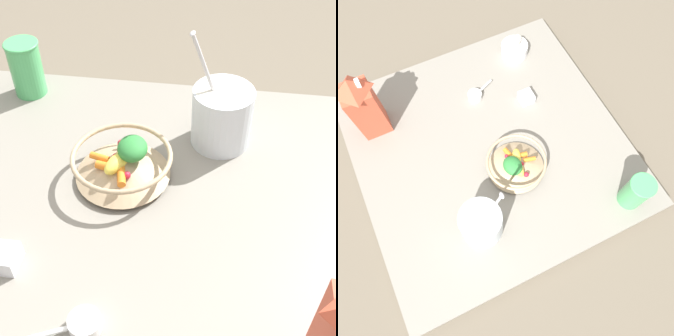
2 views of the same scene
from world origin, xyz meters
The scene contains 9 objects.
ground_plane centered at (0.00, 0.00, 0.00)m, with size 6.00×6.00×0.00m, color #665B4C.
countertop centered at (0.00, 0.00, 0.02)m, with size 0.90×0.90×0.05m.
fruit_bowl centered at (-0.11, -0.04, 0.09)m, with size 0.20×0.20×0.09m.
milk_carton centered at (0.25, 0.33, 0.18)m, with size 0.09×0.09×0.25m.
yogurt_tub centered at (-0.25, 0.14, 0.12)m, with size 0.13×0.14×0.26m.
drinking_cup centered at (-0.37, -0.33, 0.12)m, with size 0.08×0.08×0.14m.
spice_jar centered at (0.12, -0.20, 0.06)m, with size 0.05×0.05×0.03m.
measuring_scoop centered at (0.21, -0.04, 0.06)m, with size 0.07×0.11×0.02m.
garlic_bowl centered at (0.34, -0.26, 0.08)m, with size 0.10×0.10×0.07m.
Camera 2 is at (-0.49, 0.17, 1.07)m, focal length 35.00 mm.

